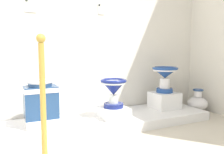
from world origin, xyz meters
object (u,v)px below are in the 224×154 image
stanchion_post_near_left (44,133)px  antique_toilet_pale_glazed (165,75)px  info_placard_first (31,5)px  info_placard_second (101,9)px  plinth_block_broad_patterned (42,121)px  plinth_block_tall_cobalt (113,112)px  decorative_vase_corner (198,103)px  antique_toilet_broad_patterned (41,98)px  plinth_block_pale_glazed (164,100)px  antique_toilet_tall_cobalt (113,89)px

stanchion_post_near_left → antique_toilet_pale_glazed: bearing=28.2°
info_placard_first → stanchion_post_near_left: 1.72m
info_placard_second → stanchion_post_near_left: bearing=-127.3°
antique_toilet_pale_glazed → info_placard_second: (-0.84, 0.32, 0.90)m
plinth_block_broad_patterned → plinth_block_tall_cobalt: 0.85m
plinth_block_broad_patterned → info_placard_first: info_placard_first is taller
antique_toilet_pale_glazed → decorative_vase_corner: antique_toilet_pale_glazed is taller
antique_toilet_broad_patterned → antique_toilet_pale_glazed: size_ratio=1.15×
info_placard_first → plinth_block_broad_patterned: bearing=-85.7°
plinth_block_broad_patterned → info_placard_first: (-0.03, 0.37, 1.31)m
antique_toilet_broad_patterned → plinth_block_pale_glazed: (1.72, 0.04, -0.19)m
decorative_vase_corner → info_placard_first: bearing=170.3°
plinth_block_tall_cobalt → plinth_block_pale_glazed: size_ratio=0.97×
antique_toilet_broad_patterned → antique_toilet_tall_cobalt: 0.85m
plinth_block_broad_patterned → antique_toilet_pale_glazed: size_ratio=0.92×
plinth_block_tall_cobalt → info_placard_first: (-0.87, 0.45, 1.29)m
antique_toilet_pale_glazed → info_placard_first: bearing=169.5°
plinth_block_tall_cobalt → antique_toilet_pale_glazed: (0.87, 0.13, 0.42)m
antique_toilet_tall_cobalt → antique_toilet_pale_glazed: bearing=8.2°
plinth_block_tall_cobalt → info_placard_first: bearing=152.7°
antique_toilet_broad_patterned → plinth_block_tall_cobalt: size_ratio=1.18×
plinth_block_pale_glazed → decorative_vase_corner: 0.58m
antique_toilet_broad_patterned → info_placard_second: size_ratio=2.85×
antique_toilet_tall_cobalt → plinth_block_tall_cobalt: bearing=-116.6°
plinth_block_broad_patterned → plinth_block_tall_cobalt: (0.84, -0.08, 0.02)m
antique_toilet_broad_patterned → plinth_block_pale_glazed: 1.73m
antique_toilet_pale_glazed → info_placard_second: size_ratio=2.48×
plinth_block_tall_cobalt → decorative_vase_corner: (1.44, 0.05, -0.03)m
plinth_block_broad_patterned → stanchion_post_near_left: 0.96m
plinth_block_broad_patterned → plinth_block_pale_glazed: size_ratio=0.92×
antique_toilet_broad_patterned → info_placard_second: info_placard_second is taller
plinth_block_pale_glazed → info_placard_first: size_ratio=2.27×
plinth_block_broad_patterned → plinth_block_pale_glazed: bearing=1.5°
plinth_block_broad_patterned → info_placard_second: size_ratio=2.28×
antique_toilet_tall_cobalt → plinth_block_pale_glazed: 0.91m
antique_toilet_tall_cobalt → decorative_vase_corner: (1.44, 0.05, -0.33)m
decorative_vase_corner → stanchion_post_near_left: stanchion_post_near_left is taller
plinth_block_broad_patterned → plinth_block_pale_glazed: (1.72, 0.04, 0.07)m
stanchion_post_near_left → antique_toilet_broad_patterned: bearing=83.0°
plinth_block_broad_patterned → stanchion_post_near_left: bearing=-97.0°
antique_toilet_tall_cobalt → info_placard_first: 1.40m
antique_toilet_broad_patterned → info_placard_second: bearing=22.7°
info_placard_first → plinth_block_tall_cobalt: bearing=-27.3°
antique_toilet_tall_cobalt → info_placard_second: size_ratio=2.37×
plinth_block_pale_glazed → antique_toilet_pale_glazed: (0.00, 0.00, 0.37)m
antique_toilet_tall_cobalt → decorative_vase_corner: 1.48m
info_placard_second → antique_toilet_tall_cobalt: bearing=-94.3°
antique_toilet_pale_glazed → decorative_vase_corner: 0.73m
antique_toilet_tall_cobalt → plinth_block_pale_glazed: size_ratio=0.96×
plinth_block_pale_glazed → info_placard_first: bearing=169.5°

